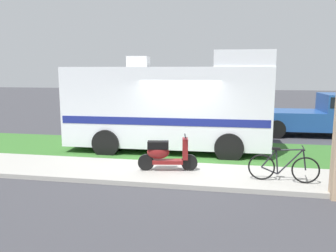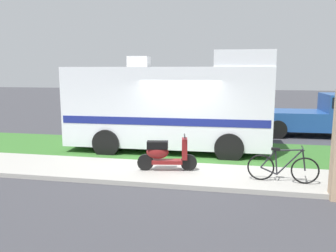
{
  "view_description": "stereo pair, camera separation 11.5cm",
  "coord_description": "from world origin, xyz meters",
  "px_view_note": "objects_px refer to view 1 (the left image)",
  "views": [
    {
      "loc": [
        1.54,
        -9.87,
        2.81
      ],
      "look_at": [
        -0.35,
        0.3,
        1.1
      ],
      "focal_mm": 36.54,
      "sensor_mm": 36.0,
      "label": 1
    },
    {
      "loc": [
        1.65,
        -9.85,
        2.81
      ],
      "look_at": [
        -0.35,
        0.3,
        1.1
      ],
      "focal_mm": 36.54,
      "sensor_mm": 36.0,
      "label": 2
    }
  ],
  "objects_px": {
    "bicycle": "(283,167)",
    "pickup_truck_near": "(329,113)",
    "motorhome_rv": "(171,105)",
    "scooter": "(165,154)"
  },
  "relations": [
    {
      "from": "bicycle",
      "to": "pickup_truck_near",
      "type": "distance_m",
      "value": 7.69
    },
    {
      "from": "motorhome_rv",
      "to": "scooter",
      "type": "relative_size",
      "value": 4.25
    },
    {
      "from": "scooter",
      "to": "bicycle",
      "type": "bearing_deg",
      "value": -7.65
    },
    {
      "from": "motorhome_rv",
      "to": "scooter",
      "type": "distance_m",
      "value": 2.92
    },
    {
      "from": "scooter",
      "to": "pickup_truck_near",
      "type": "xyz_separation_m",
      "value": [
        5.83,
        6.73,
        0.39
      ]
    },
    {
      "from": "bicycle",
      "to": "pickup_truck_near",
      "type": "height_order",
      "value": "pickup_truck_near"
    },
    {
      "from": "scooter",
      "to": "pickup_truck_near",
      "type": "bearing_deg",
      "value": 49.11
    },
    {
      "from": "motorhome_rv",
      "to": "bicycle",
      "type": "bearing_deg",
      "value": -43.17
    },
    {
      "from": "scooter",
      "to": "motorhome_rv",
      "type": "bearing_deg",
      "value": 96.97
    },
    {
      "from": "motorhome_rv",
      "to": "pickup_truck_near",
      "type": "bearing_deg",
      "value": 33.14
    }
  ]
}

